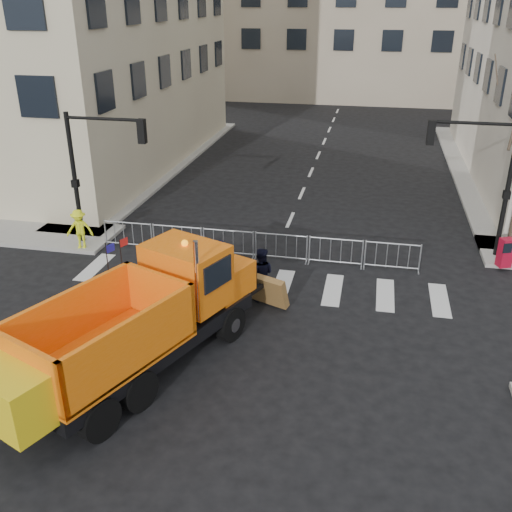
% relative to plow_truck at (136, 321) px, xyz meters
% --- Properties ---
extents(ground, '(120.00, 120.00, 0.00)m').
position_rel_plow_truck_xyz_m(ground, '(2.21, 0.44, -1.64)').
color(ground, black).
rests_on(ground, ground).
extents(sidewalk_back, '(64.00, 5.00, 0.15)m').
position_rel_plow_truck_xyz_m(sidewalk_back, '(2.21, 8.94, -1.56)').
color(sidewalk_back, gray).
rests_on(sidewalk_back, ground).
extents(traffic_light_left, '(0.18, 0.18, 5.40)m').
position_rel_plow_truck_xyz_m(traffic_light_left, '(-5.79, 7.94, 1.06)').
color(traffic_light_left, black).
rests_on(traffic_light_left, ground).
extents(traffic_light_right, '(0.18, 0.18, 5.40)m').
position_rel_plow_truck_xyz_m(traffic_light_right, '(10.71, 9.94, 1.06)').
color(traffic_light_right, black).
rests_on(traffic_light_right, ground).
extents(crowd_barriers, '(12.60, 0.60, 1.10)m').
position_rel_plow_truck_xyz_m(crowd_barriers, '(1.46, 8.04, -1.09)').
color(crowd_barriers, '#9EA0A5').
rests_on(crowd_barriers, ground).
extents(plow_truck, '(5.96, 9.74, 3.69)m').
position_rel_plow_truck_xyz_m(plow_truck, '(0.00, 0.00, 0.00)').
color(plow_truck, black).
rests_on(plow_truck, ground).
extents(cop_a, '(0.74, 0.57, 1.79)m').
position_rel_plow_truck_xyz_m(cop_a, '(0.83, 5.39, -0.74)').
color(cop_a, black).
rests_on(cop_a, ground).
extents(cop_b, '(0.99, 0.81, 1.89)m').
position_rel_plow_truck_xyz_m(cop_b, '(2.38, 4.72, -0.69)').
color(cop_b, black).
rests_on(cop_b, ground).
extents(cop_c, '(1.01, 1.09, 1.79)m').
position_rel_plow_truck_xyz_m(cop_c, '(1.09, 3.68, -0.74)').
color(cop_c, black).
rests_on(cop_c, ground).
extents(worker, '(1.15, 0.84, 1.61)m').
position_rel_plow_truck_xyz_m(worker, '(-5.47, 7.24, -0.69)').
color(worker, yellow).
rests_on(worker, sidewalk_back).
extents(newspaper_box, '(0.56, 0.54, 1.10)m').
position_rel_plow_truck_xyz_m(newspaper_box, '(10.81, 8.87, -0.94)').
color(newspaper_box, '#AB0D26').
rests_on(newspaper_box, sidewalk_back).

